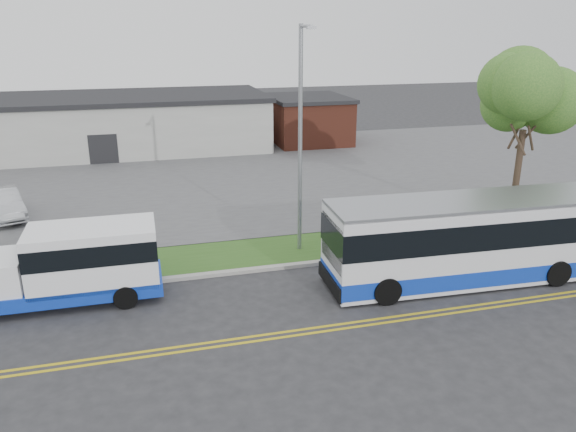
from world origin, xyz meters
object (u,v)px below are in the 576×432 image
object	(u,v)px
tree_east	(527,101)
streetlight_near	(301,134)
parked_car_a	(4,204)
shuttle_bus	(73,263)
transit_bus	(477,239)

from	to	relation	value
tree_east	streetlight_near	bearing A→B (deg)	-178.58
parked_car_a	tree_east	bearing A→B (deg)	-37.37
shuttle_bus	transit_bus	xyz separation A→B (m)	(14.99, -2.13, 0.19)
tree_east	parked_car_a	world-z (taller)	tree_east
transit_bus	shuttle_bus	bearing A→B (deg)	174.23
tree_east	transit_bus	xyz separation A→B (m)	(-5.17, -4.80, -4.53)
shuttle_bus	parked_car_a	bearing A→B (deg)	112.81
shuttle_bus	transit_bus	size ratio (longest dim) A/B	0.60
tree_east	transit_bus	distance (m)	8.38
transit_bus	parked_car_a	xyz separation A→B (m)	(-19.34, 12.64, -0.85)
tree_east	parked_car_a	size ratio (longest dim) A/B	1.89
transit_bus	parked_car_a	bearing A→B (deg)	149.15
tree_east	shuttle_bus	world-z (taller)	tree_east
tree_east	transit_bus	world-z (taller)	tree_east
tree_east	shuttle_bus	size ratio (longest dim) A/B	1.15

